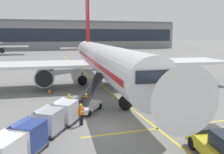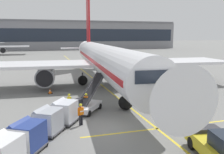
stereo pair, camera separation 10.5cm
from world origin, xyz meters
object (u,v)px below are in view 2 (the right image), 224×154
belt_loader (88,102)px  ground_crew_wingwalker (63,109)px  baggage_cart_third (27,135)px  baggage_cart_lead (65,111)px  baggage_cart_second (48,121)px  baggage_cart_fourth (2,153)px  ground_crew_marshaller (81,113)px  pushback_tug (219,146)px  safety_cone_engine_keepout (50,91)px  ground_crew_by_loader (69,102)px  parked_airplane (104,60)px  ground_crew_by_carts (86,101)px

belt_loader → ground_crew_wingwalker: (-2.47, -2.01, 0.10)m
baggage_cart_third → ground_crew_wingwalker: 5.45m
baggage_cart_lead → baggage_cart_second: (-1.35, -1.83, 0.00)m
baggage_cart_fourth → ground_crew_marshaller: size_ratio=1.57×
baggage_cart_second → baggage_cart_third: bearing=-118.4°
belt_loader → ground_crew_wingwalker: bearing=-140.8°
baggage_cart_second → ground_crew_marshaller: (2.51, 1.04, -0.00)m
baggage_cart_second → pushback_tug: size_ratio=0.58×
baggage_cart_fourth → baggage_cart_third: bearing=59.0°
ground_crew_marshaller → baggage_cart_fourth: bearing=-132.8°
baggage_cart_second → baggage_cart_third: 2.66m
safety_cone_engine_keepout → ground_crew_marshaller: bearing=-80.9°
baggage_cart_second → safety_cone_engine_keepout: baggage_cart_second is taller
pushback_tug → ground_crew_wingwalker: pushback_tug is taller
baggage_cart_third → ground_crew_by_loader: bearing=64.4°
belt_loader → baggage_cart_third: (-5.01, -6.84, 0.10)m
parked_airplane → ground_crew_marshaller: bearing=-111.5°
belt_loader → safety_cone_engine_keepout: bearing=110.9°
belt_loader → ground_crew_wingwalker: size_ratio=2.81×
ground_crew_marshaller → baggage_cart_lead: bearing=146.0°
ground_crew_marshaller → safety_cone_engine_keepout: (-1.84, 11.53, -0.70)m
ground_crew_by_carts → ground_crew_marshaller: bearing=-107.5°
ground_crew_marshaller → safety_cone_engine_keepout: bearing=99.1°
pushback_tug → baggage_cart_fourth: bearing=169.2°
baggage_cart_lead → baggage_cart_second: same height
ground_crew_wingwalker → baggage_cart_fourth: bearing=-118.7°
ground_crew_by_loader → ground_crew_marshaller: size_ratio=1.00×
ground_crew_marshaller → ground_crew_wingwalker: (-1.23, 1.44, 0.00)m
belt_loader → ground_crew_wingwalker: belt_loader is taller
ground_crew_by_carts → baggage_cart_second: bearing=-129.4°
belt_loader → baggage_cart_third: 8.48m
baggage_cart_lead → ground_crew_marshaller: (1.16, -0.78, -0.00)m
baggage_cart_lead → ground_crew_wingwalker: size_ratio=1.57×
baggage_cart_fourth → ground_crew_marshaller: bearing=47.2°
baggage_cart_lead → baggage_cart_third: size_ratio=1.00×
baggage_cart_second → safety_cone_engine_keepout: bearing=87.0°
baggage_cart_third → baggage_cart_fourth: size_ratio=1.00×
belt_loader → ground_crew_marshaller: size_ratio=2.81×
ground_crew_by_loader → ground_crew_marshaller: (0.47, -3.50, 0.00)m
baggage_cart_fourth → baggage_cart_lead: bearing=58.3°
parked_airplane → baggage_cart_second: (-8.13, -15.30, -2.66)m
belt_loader → ground_crew_marshaller: bearing=-109.8°
belt_loader → baggage_cart_second: bearing=-129.8°
ground_crew_marshaller → ground_crew_wingwalker: bearing=130.6°
ground_crew_by_carts → safety_cone_engine_keepout: ground_crew_by_carts is taller
ground_crew_by_carts → ground_crew_by_loader: bearing=171.0°
ground_crew_by_loader → ground_crew_wingwalker: (-0.75, -2.07, 0.00)m
ground_crew_by_loader → pushback_tug: bearing=-57.5°
parked_airplane → baggage_cart_third: parked_airplane is taller
ground_crew_by_loader → ground_crew_wingwalker: 2.20m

